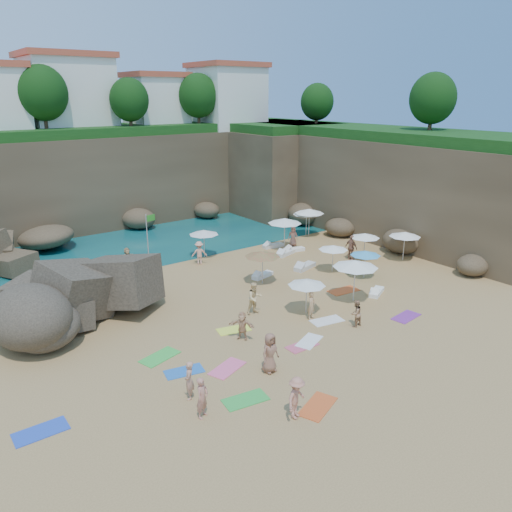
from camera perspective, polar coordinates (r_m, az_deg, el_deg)
ground at (r=28.18m, az=0.39°, el=-6.15°), size 120.00×120.00×0.00m
seawater at (r=54.06m, az=-19.24°, el=4.73°), size 120.00×120.00×0.00m
cliff_back at (r=49.32m, az=-15.65°, el=8.61°), size 44.00×8.00×8.00m
cliff_right at (r=45.38m, az=13.69°, el=7.99°), size 8.00×30.00×8.00m
cliff_corner at (r=52.47m, az=2.06°, el=9.80°), size 10.00×12.00×8.00m
clifftop_buildings at (r=49.82m, az=-15.67°, el=17.09°), size 28.48×9.48×7.00m
clifftop_trees at (r=44.85m, az=-10.30°, el=17.43°), size 35.60×23.82×4.40m
rock_outcrop at (r=28.61m, az=-17.74°, el=-6.68°), size 9.42×8.36×3.11m
flag_pole at (r=35.21m, az=-12.17°, el=2.57°), size 0.73×0.19×3.75m
parasol_0 at (r=36.72m, az=-6.00°, el=2.71°), size 2.18×2.18×2.06m
parasol_1 at (r=38.42m, az=3.30°, el=4.04°), size 2.60×2.60×2.46m
parasol_2 at (r=42.22m, az=6.12°, el=5.13°), size 2.50×2.50×2.36m
parasol_3 at (r=42.39m, az=5.81°, el=4.97°), size 2.32×2.32×2.19m
parasol_4 at (r=36.75m, az=12.36°, el=2.30°), size 2.11×2.11×1.99m
parasol_5 at (r=33.89m, az=8.82°, el=0.97°), size 1.98×1.98×1.87m
parasol_6 at (r=31.31m, az=0.75°, el=0.23°), size 2.27×2.27×2.14m
parasol_8 at (r=37.34m, az=16.67°, el=2.39°), size 2.24×2.24×2.12m
parasol_9 at (r=27.23m, az=5.82°, el=-3.05°), size 2.07×2.07×1.96m
parasol_10 at (r=33.12m, az=12.41°, el=0.33°), size 1.96×1.96×1.86m
parasol_11 at (r=29.12m, az=11.30°, el=-0.90°), size 2.62×2.62×2.47m
lounger_0 at (r=39.34m, az=1.97°, el=1.18°), size 1.72×0.74×0.26m
lounger_1 at (r=32.96m, az=0.75°, el=-2.22°), size 1.70×0.89×0.25m
lounger_2 at (r=34.68m, az=5.60°, el=-1.22°), size 2.01×1.12×0.30m
lounger_3 at (r=37.55m, az=3.40°, el=0.34°), size 1.85×1.05×0.27m
lounger_4 at (r=38.43m, az=4.39°, el=0.72°), size 1.71×0.84×0.26m
lounger_5 at (r=31.11m, az=13.61°, el=-4.03°), size 1.69×1.19×0.25m
towel_0 at (r=20.50m, az=-23.38°, el=-17.93°), size 1.87×0.94×0.03m
towel_1 at (r=22.61m, az=-3.30°, el=-12.68°), size 1.97×1.44×0.03m
towel_2 at (r=20.35m, az=7.07°, el=-16.68°), size 2.05×1.54×0.03m
towel_3 at (r=20.57m, az=-1.21°, el=-16.10°), size 1.91×1.16×0.03m
towel_4 at (r=25.92m, az=-2.56°, el=-8.41°), size 1.84×1.23×0.03m
towel_5 at (r=24.91m, az=6.10°, el=-9.66°), size 1.84×1.41×0.03m
towel_6 at (r=28.49m, az=16.76°, el=-6.66°), size 1.86×1.09×0.03m
towel_8 at (r=22.57m, az=-8.21°, el=-12.92°), size 1.83×1.18×0.03m
towel_9 at (r=24.46m, az=5.30°, el=-10.19°), size 1.61×0.81×0.03m
towel_10 at (r=31.22m, az=9.97°, el=-3.91°), size 2.00×1.16×0.03m
towel_11 at (r=23.86m, az=-10.93°, el=-11.25°), size 2.04×1.40×0.03m
towel_13 at (r=27.11m, az=8.11°, el=-7.33°), size 1.90×1.20×0.03m
person_stand_0 at (r=19.35m, az=-6.16°, el=-15.79°), size 0.72×0.64×1.64m
person_stand_1 at (r=26.50m, az=11.34°, el=-6.45°), size 0.72×0.57×1.45m
person_stand_2 at (r=35.45m, az=-6.50°, el=0.36°), size 1.17×0.88×1.68m
person_stand_3 at (r=36.81m, az=10.84°, el=0.95°), size 0.46×1.08×1.85m
person_stand_4 at (r=39.65m, az=4.26°, el=2.27°), size 0.82×0.86×1.58m
person_stand_5 at (r=35.64m, az=-14.49°, el=-0.21°), size 1.41×0.82×1.46m
person_stand_6 at (r=20.44m, az=-7.65°, el=-13.90°), size 0.64×0.70×1.61m
person_lie_0 at (r=19.58m, az=4.60°, el=-17.42°), size 1.62×1.94×0.44m
person_lie_2 at (r=22.24m, az=1.58°, el=-12.55°), size 1.06×1.87×0.48m
person_lie_3 at (r=24.93m, az=-1.58°, el=-9.08°), size 1.91×1.89×0.38m
person_lie_4 at (r=27.16m, az=6.32°, el=-6.82°), size 1.08×1.62×0.36m
person_lie_5 at (r=27.56m, az=-0.15°, el=-5.96°), size 1.05×1.87×0.68m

